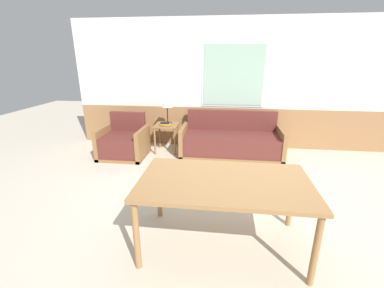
{
  "coord_description": "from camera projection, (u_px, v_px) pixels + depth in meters",
  "views": [
    {
      "loc": [
        -0.32,
        -2.99,
        1.94
      ],
      "look_at": [
        -0.82,
        0.99,
        0.57
      ],
      "focal_mm": 24.0,
      "sensor_mm": 36.0,
      "label": 1
    }
  ],
  "objects": [
    {
      "name": "ground_plane",
      "position": [
        244.0,
        211.0,
        3.4
      ],
      "size": [
        16.0,
        16.0,
        0.0
      ],
      "primitive_type": "plane",
      "color": "beige"
    },
    {
      "name": "armchair",
      "position": [
        124.0,
        143.0,
        5.18
      ],
      "size": [
        0.9,
        0.79,
        0.85
      ],
      "rotation": [
        0.0,
        0.0,
        0.14
      ],
      "color": "olive",
      "rests_on": "ground_plane"
    },
    {
      "name": "wall_back",
      "position": [
        240.0,
        85.0,
        5.42
      ],
      "size": [
        7.2,
        0.09,
        2.7
      ],
      "color": "#996B42",
      "rests_on": "ground_plane"
    },
    {
      "name": "side_table",
      "position": [
        167.0,
        130.0,
        5.38
      ],
      "size": [
        0.48,
        0.48,
        0.6
      ],
      "color": "olive",
      "rests_on": "ground_plane"
    },
    {
      "name": "book_stack",
      "position": [
        165.0,
        124.0,
        5.25
      ],
      "size": [
        0.22,
        0.18,
        0.07
      ],
      "color": "#B22823",
      "rests_on": "side_table"
    },
    {
      "name": "table_lamp",
      "position": [
        167.0,
        104.0,
        5.29
      ],
      "size": [
        0.24,
        0.24,
        0.51
      ],
      "color": "black",
      "rests_on": "side_table"
    },
    {
      "name": "couch",
      "position": [
        231.0,
        142.0,
        5.26
      ],
      "size": [
        2.04,
        0.84,
        0.86
      ],
      "color": "olive",
      "rests_on": "ground_plane"
    },
    {
      "name": "dining_table",
      "position": [
        224.0,
        187.0,
        2.58
      ],
      "size": [
        1.7,
        0.98,
        0.77
      ],
      "color": "#9E7042",
      "rests_on": "ground_plane"
    }
  ]
}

